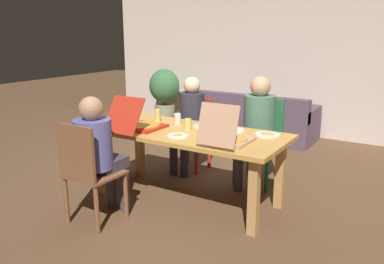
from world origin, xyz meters
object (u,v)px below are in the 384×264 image
Objects in this scene: couch at (256,122)px; plate_1 at (178,135)px; drinking_glass_2 at (188,124)px; chair_0 at (195,132)px; chair_1 at (87,171)px; plate_2 at (203,126)px; chair_2 at (262,137)px; plate_3 at (231,130)px; drinking_glass_0 at (178,119)px; drinking_glass_1 at (157,115)px; person_1 at (98,148)px; dining_table at (187,140)px; person_0 at (189,117)px; pizza_box_0 at (140,124)px; potted_plant at (164,91)px; plate_0 at (267,134)px; pizza_box_1 at (228,138)px; person_2 at (257,123)px.

plate_1 is at bearing -82.06° from couch.
drinking_glass_2 is (-0.06, 0.27, 0.05)m from plate_1.
chair_1 is (0.00, -1.84, 0.05)m from chair_0.
plate_2 is at bearing 68.06° from drinking_glass_2.
chair_2 is 3.69× the size of plate_3.
drinking_glass_1 is (-0.25, -0.03, 0.01)m from drinking_glass_0.
drinking_glass_0 is at bearing 79.85° from chair_1.
dining_table is at bearing 59.55° from person_1.
couch is (0.09, 3.60, -0.25)m from chair_1.
person_0 is 0.60m from drinking_glass_1.
drinking_glass_1 is at bearing 98.48° from pizza_box_0.
plate_2 is 1.88× the size of drinking_glass_0.
plate_1 is 1.47× the size of drinking_glass_1.
chair_0 is 0.26m from person_0.
dining_table is 14.49× the size of drinking_glass_1.
person_1 is 1.02m from drinking_glass_0.
plate_1 is at bearing -56.02° from drinking_glass_0.
drinking_glass_1 is at bearing 142.99° from plate_1.
drinking_glass_0 is at bearing -175.42° from plate_2.
person_0 is at bearing -90.00° from chair_0.
chair_0 is 1.78m from couch.
potted_plant is (-2.06, 2.63, -0.20)m from drinking_glass_0.
person_1 is 0.60m from pizza_box_0.
pizza_box_0 is at bearing -128.73° from chair_2.
person_1 is at bearing -90.00° from chair_0.
plate_0 is at bearing 20.87° from pizza_box_0.
person_1 reaches higher than chair_1.
person_1 reaches higher than chair_0.
chair_2 is 3.93× the size of plate_0.
plate_0 is 0.86m from plate_1.
person_1 is 5.70× the size of plate_1.
drinking_glass_0 is (0.19, 0.40, 0.01)m from pizza_box_0.
chair_2 is at bearing 70.60° from plate_1.
dining_table is 17.89× the size of drinking_glass_0.
person_0 reaches higher than plate_2.
plate_1 is (-0.71, -0.49, -0.00)m from plate_0.
pizza_box_1 is at bearing 4.25° from plate_1.
person_0 reaches higher than plate_1.
potted_plant reaches higher than drinking_glass_2.
chair_1 is 0.23m from person_1.
person_2 is 8.91× the size of drinking_glass_1.
couch is (-0.34, 2.62, -0.53)m from drinking_glass_2.
drinking_glass_2 is (0.44, -0.86, 0.33)m from chair_0.
person_0 is 0.90m from person_2.
pizza_box_1 is at bearing -46.63° from potted_plant.
chair_0 is 7.87× the size of drinking_glass_0.
drinking_glass_2 is (0.42, 0.24, 0.01)m from pizza_box_0.
person_0 is 1.98× the size of pizza_box_0.
person_2 reaches higher than pizza_box_1.
plate_1 is (-0.40, -1.13, 0.22)m from chair_2.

